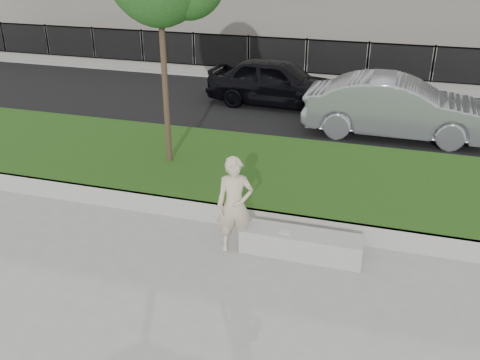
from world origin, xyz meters
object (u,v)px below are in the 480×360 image
(book, at_px, (286,232))
(car_silver, at_px, (397,107))
(car_dark, at_px, (277,82))
(man, at_px, (235,205))
(stone_bench, at_px, (301,244))

(book, xyz_separation_m, car_silver, (1.55, 6.59, 0.40))
(car_dark, bearing_deg, book, -161.89)
(car_dark, distance_m, car_silver, 4.16)
(man, height_order, car_dark, man)
(man, bearing_deg, car_silver, 50.44)
(car_dark, xyz_separation_m, car_silver, (3.72, -1.85, 0.05))
(man, xyz_separation_m, book, (0.88, 0.09, -0.42))
(stone_bench, distance_m, car_silver, 6.69)
(stone_bench, xyz_separation_m, man, (-1.15, -0.15, 0.65))
(stone_bench, xyz_separation_m, book, (-0.27, -0.06, 0.23))
(stone_bench, bearing_deg, book, -167.99)
(car_silver, bearing_deg, car_dark, 63.75)
(man, relative_size, book, 8.58)
(stone_bench, bearing_deg, man, -172.56)
(book, bearing_deg, man, -166.57)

